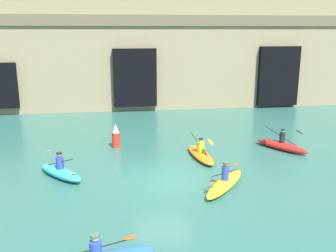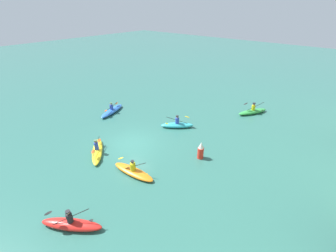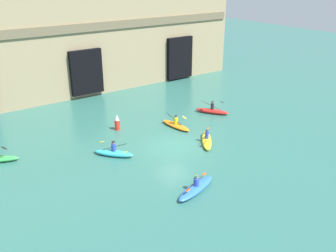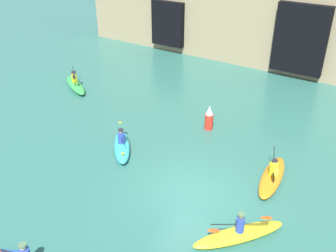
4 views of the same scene
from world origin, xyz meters
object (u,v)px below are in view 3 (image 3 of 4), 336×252
(kayak_red, at_px, (212,111))
(kayak_cyan, at_px, (114,153))
(marker_buoy, at_px, (117,123))
(kayak_blue, at_px, (196,188))
(kayak_yellow, at_px, (207,140))
(kayak_orange, at_px, (176,125))

(kayak_red, xyz_separation_m, kayak_cyan, (-11.42, -2.35, 0.01))
(marker_buoy, bearing_deg, kayak_cyan, -121.40)
(kayak_red, xyz_separation_m, kayak_blue, (-9.56, -9.30, -0.02))
(kayak_red, bearing_deg, kayak_yellow, -78.80)
(kayak_orange, distance_m, marker_buoy, 4.91)
(kayak_yellow, bearing_deg, kayak_cyan, -68.85)
(kayak_yellow, xyz_separation_m, kayak_cyan, (-6.91, 2.10, 0.05))
(marker_buoy, bearing_deg, kayak_yellow, -54.28)
(kayak_cyan, relative_size, kayak_blue, 0.75)
(kayak_yellow, height_order, marker_buoy, marker_buoy)
(kayak_blue, bearing_deg, marker_buoy, -111.22)
(kayak_yellow, relative_size, kayak_red, 1.05)
(kayak_red, distance_m, kayak_blue, 13.34)
(kayak_red, relative_size, marker_buoy, 2.22)
(marker_buoy, bearing_deg, kayak_orange, -29.15)
(kayak_blue, relative_size, marker_buoy, 2.64)
(kayak_yellow, distance_m, kayak_blue, 7.00)
(kayak_cyan, height_order, kayak_blue, kayak_cyan)
(kayak_orange, xyz_separation_m, kayak_blue, (-4.89, -8.63, 0.02))
(kayak_blue, xyz_separation_m, marker_buoy, (0.62, 11.01, 0.39))
(kayak_yellow, relative_size, kayak_orange, 0.97)
(kayak_orange, xyz_separation_m, marker_buoy, (-4.27, 2.38, 0.42))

